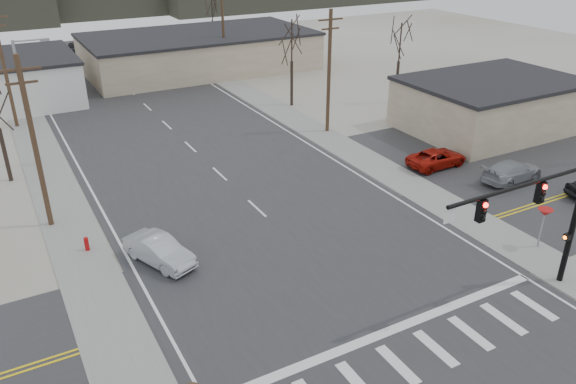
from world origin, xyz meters
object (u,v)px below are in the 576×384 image
car_far_b (75,48)px  fire_hydrant (87,244)px  traffic_signal_mast (553,206)px  car_parked_red (437,158)px  car_parked_dark_b (507,133)px  car_far_a (147,77)px  sedan_crossing (159,250)px  car_parked_silver (512,171)px

car_far_b → fire_hydrant: bearing=-98.3°
fire_hydrant → car_far_b: car_far_b is taller
traffic_signal_mast → car_parked_red: size_ratio=1.94×
car_parked_red → car_parked_dark_b: size_ratio=1.07×
traffic_signal_mast → car_far_a: traffic_signal_mast is taller
traffic_signal_mast → fire_hydrant: (-18.09, 14.20, -4.22)m
fire_hydrant → car_far_a: bearing=68.6°
car_parked_red → fire_hydrant: bearing=88.2°
traffic_signal_mast → car_parked_red: bearing=65.1°
traffic_signal_mast → car_parked_red: 15.86m
car_far_a → car_parked_red: 34.42m
traffic_signal_mast → sedan_crossing: (-14.99, 11.15, -3.92)m
fire_hydrant → traffic_signal_mast: bearing=-38.1°
car_parked_red → car_far_a: bearing=19.3°
car_far_b → car_parked_dark_b: (24.24, -52.11, 0.03)m
car_far_a → car_parked_red: size_ratio=1.26×
car_far_a → car_parked_silver: (14.85, -36.60, -0.16)m
traffic_signal_mast → sedan_crossing: traffic_signal_mast is taller
car_far_b → car_parked_dark_b: 57.47m
traffic_signal_mast → car_far_a: size_ratio=1.54×
traffic_signal_mast → sedan_crossing: size_ratio=2.08×
car_parked_dark_b → car_parked_red: bearing=83.2°
car_parked_red → car_parked_dark_b: bearing=-83.5°
sedan_crossing → car_parked_red: size_ratio=0.93×
car_parked_dark_b → car_parked_silver: 7.84m
traffic_signal_mast → sedan_crossing: bearing=143.3°
fire_hydrant → car_parked_dark_b: bearing=1.5°
car_parked_red → car_parked_silver: bearing=-148.4°
traffic_signal_mast → car_parked_silver: bearing=45.9°
sedan_crossing → car_far_b: 56.30m
traffic_signal_mast → car_parked_red: traffic_signal_mast is taller
fire_hydrant → car_far_a: car_far_a is taller
traffic_signal_mast → car_parked_dark_b: bearing=45.4°
fire_hydrant → car_parked_red: car_parked_red is taller
car_parked_red → car_parked_silver: car_parked_silver is taller
car_parked_silver → car_far_a: bearing=17.9°
car_parked_red → car_parked_silver: (2.80, -4.36, 0.06)m
car_far_b → car_parked_red: (15.84, -53.24, -0.04)m
fire_hydrant → car_parked_silver: size_ratio=0.18×
traffic_signal_mast → car_far_b: bearing=97.9°
car_far_a → fire_hydrant: bearing=74.4°
sedan_crossing → car_parked_red: (21.44, 2.77, -0.08)m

